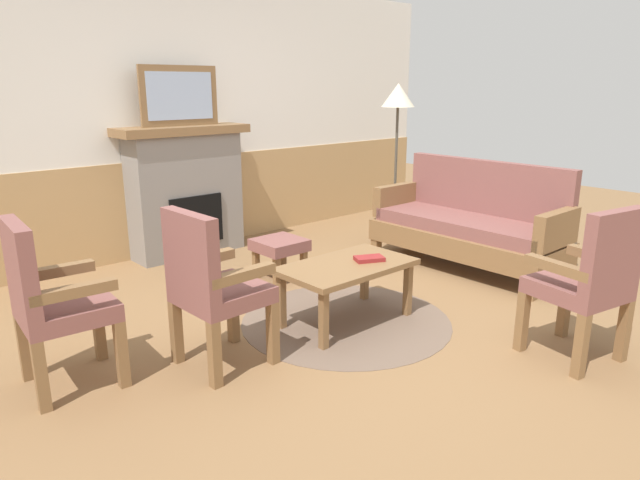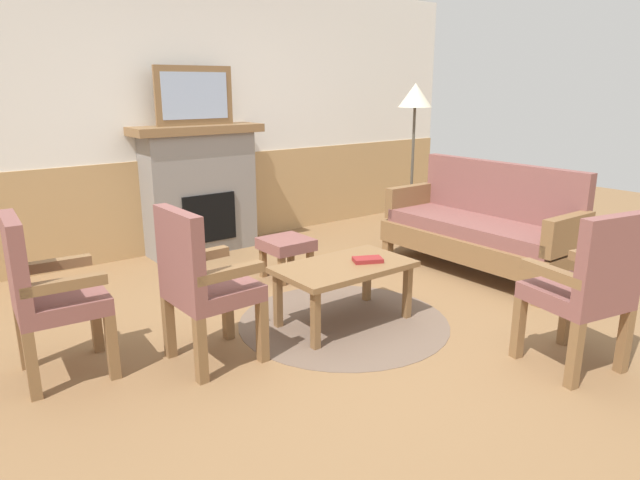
{
  "view_description": "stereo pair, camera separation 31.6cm",
  "coord_description": "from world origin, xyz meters",
  "px_view_note": "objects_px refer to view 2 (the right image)",
  "views": [
    {
      "loc": [
        -2.69,
        -2.65,
        1.66
      ],
      "look_at": [
        0.0,
        0.35,
        0.55
      ],
      "focal_mm": 31.68,
      "sensor_mm": 36.0,
      "label": 1
    },
    {
      "loc": [
        -2.45,
        -2.85,
        1.66
      ],
      "look_at": [
        0.0,
        0.35,
        0.55
      ],
      "focal_mm": 31.68,
      "sensor_mm": 36.0,
      "label": 2
    }
  ],
  "objects_px": {
    "armchair_by_window_left": "(202,280)",
    "footstool": "(286,247)",
    "framed_picture": "(195,96)",
    "armchair_near_fireplace": "(46,290)",
    "couch": "(481,228)",
    "floor_lamp_by_couch": "(415,105)",
    "coffee_table": "(344,271)",
    "fireplace": "(200,188)",
    "book_on_table": "(368,260)",
    "armchair_front_left": "(587,285)"
  },
  "relations": [
    {
      "from": "armchair_near_fireplace",
      "to": "armchair_by_window_left",
      "type": "distance_m",
      "value": 0.87
    },
    {
      "from": "book_on_table",
      "to": "armchair_near_fireplace",
      "type": "height_order",
      "value": "armchair_near_fireplace"
    },
    {
      "from": "couch",
      "to": "armchair_front_left",
      "type": "height_order",
      "value": "same"
    },
    {
      "from": "floor_lamp_by_couch",
      "to": "book_on_table",
      "type": "bearing_deg",
      "value": -143.38
    },
    {
      "from": "couch",
      "to": "armchair_by_window_left",
      "type": "distance_m",
      "value": 2.83
    },
    {
      "from": "coffee_table",
      "to": "armchair_near_fireplace",
      "type": "height_order",
      "value": "armchair_near_fireplace"
    },
    {
      "from": "footstool",
      "to": "armchair_by_window_left",
      "type": "height_order",
      "value": "armchair_by_window_left"
    },
    {
      "from": "framed_picture",
      "to": "armchair_near_fireplace",
      "type": "bearing_deg",
      "value": -134.8
    },
    {
      "from": "armchair_by_window_left",
      "to": "book_on_table",
      "type": "bearing_deg",
      "value": -4.95
    },
    {
      "from": "footstool",
      "to": "floor_lamp_by_couch",
      "type": "height_order",
      "value": "floor_lamp_by_couch"
    },
    {
      "from": "framed_picture",
      "to": "armchair_front_left",
      "type": "height_order",
      "value": "framed_picture"
    },
    {
      "from": "footstool",
      "to": "floor_lamp_by_couch",
      "type": "distance_m",
      "value": 2.27
    },
    {
      "from": "fireplace",
      "to": "book_on_table",
      "type": "distance_m",
      "value": 2.37
    },
    {
      "from": "fireplace",
      "to": "floor_lamp_by_couch",
      "type": "bearing_deg",
      "value": -22.72
    },
    {
      "from": "armchair_near_fireplace",
      "to": "floor_lamp_by_couch",
      "type": "distance_m",
      "value": 4.2
    },
    {
      "from": "book_on_table",
      "to": "floor_lamp_by_couch",
      "type": "bearing_deg",
      "value": 36.62
    },
    {
      "from": "fireplace",
      "to": "footstool",
      "type": "bearing_deg",
      "value": -80.29
    },
    {
      "from": "couch",
      "to": "floor_lamp_by_couch",
      "type": "distance_m",
      "value": 1.67
    },
    {
      "from": "coffee_table",
      "to": "armchair_by_window_left",
      "type": "relative_size",
      "value": 0.98
    },
    {
      "from": "couch",
      "to": "armchair_by_window_left",
      "type": "bearing_deg",
      "value": -177.72
    },
    {
      "from": "fireplace",
      "to": "floor_lamp_by_couch",
      "type": "relative_size",
      "value": 0.77
    },
    {
      "from": "framed_picture",
      "to": "coffee_table",
      "type": "height_order",
      "value": "framed_picture"
    },
    {
      "from": "fireplace",
      "to": "armchair_front_left",
      "type": "relative_size",
      "value": 1.33
    },
    {
      "from": "book_on_table",
      "to": "armchair_front_left",
      "type": "xyz_separation_m",
      "value": [
        0.5,
        -1.34,
        0.08
      ]
    },
    {
      "from": "book_on_table",
      "to": "armchair_near_fireplace",
      "type": "distance_m",
      "value": 2.08
    },
    {
      "from": "coffee_table",
      "to": "armchair_by_window_left",
      "type": "height_order",
      "value": "armchair_by_window_left"
    },
    {
      "from": "couch",
      "to": "book_on_table",
      "type": "relative_size",
      "value": 8.78
    },
    {
      "from": "framed_picture",
      "to": "book_on_table",
      "type": "bearing_deg",
      "value": -86.17
    },
    {
      "from": "armchair_front_left",
      "to": "couch",
      "type": "bearing_deg",
      "value": 55.13
    },
    {
      "from": "coffee_table",
      "to": "armchair_front_left",
      "type": "distance_m",
      "value": 1.56
    },
    {
      "from": "framed_picture",
      "to": "floor_lamp_by_couch",
      "type": "height_order",
      "value": "framed_picture"
    },
    {
      "from": "coffee_table",
      "to": "armchair_near_fireplace",
      "type": "distance_m",
      "value": 1.9
    },
    {
      "from": "footstool",
      "to": "armchair_near_fireplace",
      "type": "height_order",
      "value": "armchair_near_fireplace"
    },
    {
      "from": "book_on_table",
      "to": "armchair_near_fireplace",
      "type": "relative_size",
      "value": 0.21
    },
    {
      "from": "fireplace",
      "to": "couch",
      "type": "distance_m",
      "value": 2.77
    },
    {
      "from": "fireplace",
      "to": "coffee_table",
      "type": "bearing_deg",
      "value": -90.26
    },
    {
      "from": "fireplace",
      "to": "book_on_table",
      "type": "bearing_deg",
      "value": -86.17
    },
    {
      "from": "coffee_table",
      "to": "book_on_table",
      "type": "height_order",
      "value": "book_on_table"
    },
    {
      "from": "fireplace",
      "to": "book_on_table",
      "type": "xyz_separation_m",
      "value": [
        0.16,
        -2.35,
        -0.2
      ]
    },
    {
      "from": "fireplace",
      "to": "footstool",
      "type": "height_order",
      "value": "fireplace"
    },
    {
      "from": "fireplace",
      "to": "coffee_table",
      "type": "xyz_separation_m",
      "value": [
        -0.01,
        -2.29,
        -0.27
      ]
    },
    {
      "from": "floor_lamp_by_couch",
      "to": "couch",
      "type": "bearing_deg",
      "value": -106.99
    },
    {
      "from": "book_on_table",
      "to": "coffee_table",
      "type": "bearing_deg",
      "value": 160.44
    },
    {
      "from": "fireplace",
      "to": "footstool",
      "type": "relative_size",
      "value": 3.25
    },
    {
      "from": "armchair_near_fireplace",
      "to": "floor_lamp_by_couch",
      "type": "height_order",
      "value": "floor_lamp_by_couch"
    },
    {
      "from": "fireplace",
      "to": "armchair_front_left",
      "type": "bearing_deg",
      "value": -79.85
    },
    {
      "from": "armchair_near_fireplace",
      "to": "armchair_front_left",
      "type": "bearing_deg",
      "value": -35.81
    },
    {
      "from": "couch",
      "to": "footstool",
      "type": "height_order",
      "value": "couch"
    },
    {
      "from": "framed_picture",
      "to": "book_on_table",
      "type": "height_order",
      "value": "framed_picture"
    },
    {
      "from": "armchair_by_window_left",
      "to": "footstool",
      "type": "bearing_deg",
      "value": 38.23
    }
  ]
}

